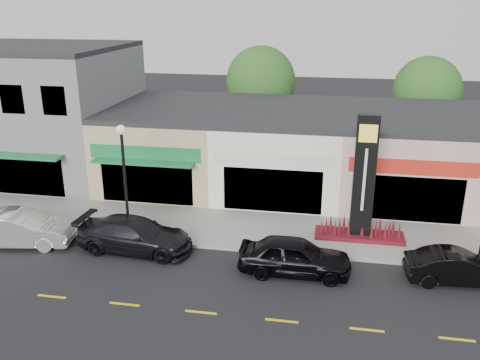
{
  "coord_description": "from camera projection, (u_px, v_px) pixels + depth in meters",
  "views": [
    {
      "loc": [
        1.28,
        -18.59,
        10.9
      ],
      "look_at": [
        -2.79,
        4.0,
        2.79
      ],
      "focal_mm": 38.0,
      "sensor_mm": 36.0,
      "label": 1
    }
  ],
  "objects": [
    {
      "name": "building_grey_2story",
      "position": [
        33.0,
        110.0,
        33.37
      ],
      "size": [
        12.0,
        10.95,
        8.3
      ],
      "color": "slate",
      "rests_on": "ground"
    },
    {
      "name": "tree_rear_mid",
      "position": [
        427.0,
        90.0,
        36.22
      ],
      "size": [
        4.8,
        4.8,
        7.29
      ],
      "color": "#382619",
      "rests_on": "ground"
    },
    {
      "name": "shop_pink_w",
      "position": [
        400.0,
        153.0,
        30.02
      ],
      "size": [
        7.0,
        10.01,
        4.8
      ],
      "color": "#C99B99",
      "rests_on": "ground"
    },
    {
      "name": "shop_cream",
      "position": [
        282.0,
        147.0,
        31.19
      ],
      "size": [
        7.0,
        10.01,
        4.8
      ],
      "color": "white",
      "rests_on": "ground"
    },
    {
      "name": "car_black_conv",
      "position": [
        458.0,
        267.0,
        20.62
      ],
      "size": [
        1.75,
        4.23,
        1.36
      ],
      "primitive_type": "imported",
      "rotation": [
        0.0,
        0.0,
        1.65
      ],
      "color": "black",
      "rests_on": "ground"
    },
    {
      "name": "shop_beige",
      "position": [
        173.0,
        142.0,
        32.35
      ],
      "size": [
        7.0,
        10.85,
        4.8
      ],
      "color": "tan",
      "rests_on": "ground"
    },
    {
      "name": "ground",
      "position": [
        289.0,
        279.0,
        21.09
      ],
      "size": [
        120.0,
        120.0,
        0.0
      ],
      "primitive_type": "plane",
      "color": "black",
      "rests_on": "ground"
    },
    {
      "name": "tree_rear_west",
      "position": [
        261.0,
        81.0,
        38.12
      ],
      "size": [
        5.2,
        5.2,
        7.83
      ],
      "color": "#382619",
      "rests_on": "ground"
    },
    {
      "name": "sidewalk",
      "position": [
        297.0,
        233.0,
        25.1
      ],
      "size": [
        52.0,
        4.3,
        0.15
      ],
      "primitive_type": "cube",
      "color": "gray",
      "rests_on": "ground"
    },
    {
      "name": "car_dark_sedan",
      "position": [
        135.0,
        235.0,
        23.25
      ],
      "size": [
        2.46,
        5.45,
        1.55
      ],
      "primitive_type": "imported",
      "rotation": [
        0.0,
        0.0,
        1.52
      ],
      "color": "black",
      "rests_on": "ground"
    },
    {
      "name": "car_white_van",
      "position": [
        19.0,
        229.0,
        23.78
      ],
      "size": [
        2.54,
        5.2,
        1.64
      ],
      "primitive_type": "imported",
      "rotation": [
        0.0,
        0.0,
        1.74
      ],
      "color": "silver",
      "rests_on": "ground"
    },
    {
      "name": "lamp_west_near",
      "position": [
        124.0,
        170.0,
        23.59
      ],
      "size": [
        0.44,
        0.44,
        5.47
      ],
      "color": "black",
      "rests_on": "sidewalk"
    },
    {
      "name": "curb",
      "position": [
        293.0,
        254.0,
        23.01
      ],
      "size": [
        52.0,
        0.2,
        0.15
      ],
      "primitive_type": "cube",
      "color": "gray",
      "rests_on": "ground"
    },
    {
      "name": "pylon_sign",
      "position": [
        362.0,
        196.0,
        23.73
      ],
      "size": [
        4.2,
        1.3,
        6.0
      ],
      "color": "#4F0D13",
      "rests_on": "sidewalk"
    },
    {
      "name": "car_black_sedan",
      "position": [
        295.0,
        256.0,
        21.27
      ],
      "size": [
        1.93,
        4.72,
        1.6
      ],
      "primitive_type": "imported",
      "rotation": [
        0.0,
        0.0,
        1.58
      ],
      "color": "black",
      "rests_on": "ground"
    }
  ]
}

